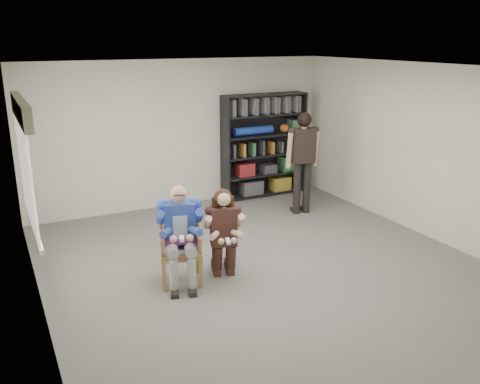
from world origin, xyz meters
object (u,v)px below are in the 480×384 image
bookshelf (264,146)px  standing_man (303,164)px  armchair (181,246)px  kneeling_woman (224,235)px  seated_man (180,235)px

bookshelf → standing_man: bookshelf is taller
standing_man → bookshelf: bearing=103.3°
armchair → bookshelf: bearing=62.3°
bookshelf → kneeling_woman: bearing=-127.3°
armchair → kneeling_woman: 0.60m
armchair → seated_man: bearing=-73.0°
kneeling_woman → bookshelf: size_ratio=0.59×
armchair → bookshelf: 4.20m
kneeling_woman → bookshelf: bearing=69.7°
armchair → standing_man: size_ratio=0.55×
kneeling_woman → standing_man: (2.43, 1.77, 0.32)m
armchair → bookshelf: size_ratio=0.50×
seated_man → bookshelf: size_ratio=0.64×
kneeling_woman → bookshelf: bookshelf is taller
armchair → seated_man: seated_man is taller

